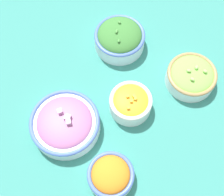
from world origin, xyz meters
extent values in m
plane|color=#337F75|center=(0.00, 0.00, 0.00)|extent=(3.00, 3.00, 0.00)
cylinder|color=white|center=(0.02, -0.05, 0.03)|extent=(0.12, 0.12, 0.05)
torus|color=silver|center=(0.02, -0.05, 0.05)|extent=(0.12, 0.12, 0.01)
ellipsoid|color=orange|center=(0.02, -0.05, 0.05)|extent=(0.10, 0.10, 0.02)
cube|color=#F4A828|center=(0.02, -0.04, 0.07)|extent=(0.01, 0.01, 0.01)
cube|color=#F4A828|center=(0.02, -0.06, 0.07)|extent=(0.01, 0.01, 0.01)
cube|color=#F4A828|center=(0.03, -0.06, 0.07)|extent=(0.01, 0.01, 0.01)
cube|color=#F4A828|center=(0.03, -0.06, 0.07)|extent=(0.01, 0.01, 0.01)
cube|color=#F4A828|center=(-0.01, -0.06, 0.07)|extent=(0.01, 0.01, 0.01)
cube|color=#F4A828|center=(0.01, -0.06, 0.07)|extent=(0.01, 0.01, 0.01)
cylinder|color=silver|center=(-0.14, 0.06, 0.02)|extent=(0.20, 0.20, 0.05)
torus|color=#4766B7|center=(-0.14, 0.06, 0.05)|extent=(0.20, 0.20, 0.01)
ellipsoid|color=#9E5B8E|center=(-0.14, 0.06, 0.05)|extent=(0.16, 0.16, 0.03)
cube|color=#C699C1|center=(-0.13, 0.05, 0.07)|extent=(0.02, 0.02, 0.01)
cube|color=#C699C1|center=(-0.14, 0.05, 0.07)|extent=(0.02, 0.02, 0.01)
cube|color=#C699C1|center=(-0.13, 0.08, 0.07)|extent=(0.02, 0.02, 0.01)
cube|color=#C699C1|center=(-0.14, 0.04, 0.07)|extent=(0.02, 0.02, 0.01)
cylinder|color=silver|center=(0.18, 0.10, 0.03)|extent=(0.16, 0.16, 0.05)
torus|color=#4766B7|center=(0.18, 0.10, 0.05)|extent=(0.16, 0.16, 0.01)
ellipsoid|color=#387533|center=(0.18, 0.10, 0.05)|extent=(0.14, 0.14, 0.06)
ellipsoid|color=#47893D|center=(0.17, 0.11, 0.08)|extent=(0.01, 0.01, 0.01)
ellipsoid|color=#47893D|center=(0.15, 0.08, 0.08)|extent=(0.01, 0.01, 0.01)
ellipsoid|color=#47893D|center=(0.17, 0.11, 0.09)|extent=(0.01, 0.01, 0.01)
ellipsoid|color=#47893D|center=(0.20, 0.12, 0.08)|extent=(0.01, 0.01, 0.01)
cylinder|color=white|center=(0.20, -0.15, 0.02)|extent=(0.15, 0.15, 0.05)
torus|color=#997A4C|center=(0.20, -0.15, 0.05)|extent=(0.15, 0.15, 0.01)
ellipsoid|color=#7ABC4C|center=(0.20, -0.15, 0.05)|extent=(0.13, 0.13, 0.03)
ellipsoid|color=#99D166|center=(0.22, -0.15, 0.07)|extent=(0.02, 0.01, 0.01)
ellipsoid|color=#99D166|center=(0.19, -0.14, 0.07)|extent=(0.01, 0.02, 0.01)
ellipsoid|color=#99D166|center=(0.18, -0.16, 0.06)|extent=(0.01, 0.01, 0.01)
ellipsoid|color=#99D166|center=(0.22, -0.18, 0.06)|extent=(0.01, 0.01, 0.01)
cylinder|color=white|center=(-0.18, -0.13, 0.02)|extent=(0.13, 0.13, 0.04)
torus|color=#4766B7|center=(-0.18, -0.13, 0.04)|extent=(0.13, 0.13, 0.01)
ellipsoid|color=orange|center=(-0.18, -0.13, 0.04)|extent=(0.10, 0.10, 0.05)
camera|label=1|loc=(-0.30, -0.23, 0.87)|focal=50.00mm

